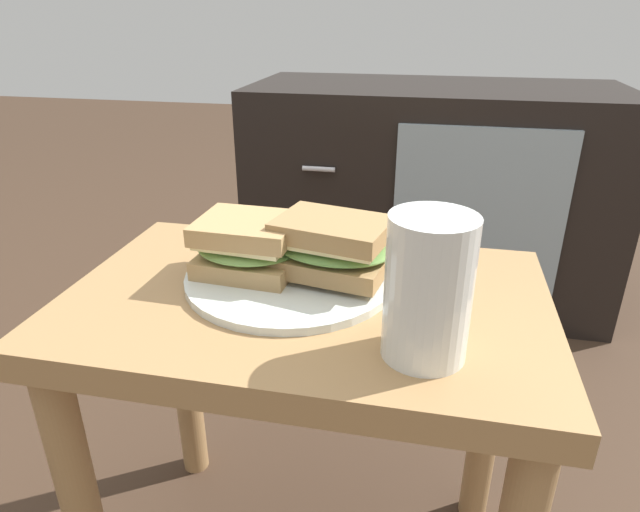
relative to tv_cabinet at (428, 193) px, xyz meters
name	(u,v)px	position (x,y,z in m)	size (l,w,h in m)	color
side_table	(307,358)	(-0.13, -0.95, 0.08)	(0.56, 0.36, 0.46)	#A37A4C
tv_cabinet	(428,193)	(0.00, 0.00, 0.00)	(0.96, 0.46, 0.58)	black
plate	(291,277)	(-0.15, -0.92, 0.17)	(0.25, 0.25, 0.01)	silver
sandwich_front	(248,245)	(-0.20, -0.92, 0.21)	(0.13, 0.11, 0.07)	tan
sandwich_back	(333,246)	(-0.10, -0.92, 0.22)	(0.15, 0.12, 0.07)	#9E7A4C
beer_glass	(428,292)	(0.01, -1.04, 0.24)	(0.08, 0.08, 0.14)	silver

